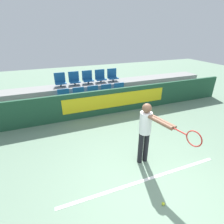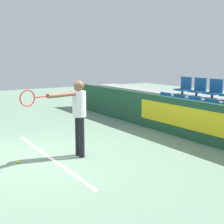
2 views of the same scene
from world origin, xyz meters
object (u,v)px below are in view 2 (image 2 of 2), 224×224
Objects in this scene: tennis_player at (76,111)px; stadium_chair_6 at (198,88)px; stadium_chair_0 at (163,103)px; stadium_chair_1 at (177,105)px; stadium_chair_2 at (192,108)px; stadium_chair_7 at (214,90)px; stadium_chair_5 at (184,87)px; tennis_ball at (18,162)px; stadium_chair_3 at (209,111)px.

stadium_chair_6 is at bearing 88.07° from tennis_player.
stadium_chair_0 and stadium_chair_1 have the same top height.
tennis_player reaches higher than stadium_chair_6.
stadium_chair_0 is at bearing 180.00° from stadium_chair_2.
tennis_player is at bearing -79.29° from stadium_chair_6.
stadium_chair_0 is at bearing 98.89° from tennis_player.
stadium_chair_7 is at bearing 90.00° from stadium_chair_2.
stadium_chair_6 is at bearing 90.00° from stadium_chair_1.
stadium_chair_0 is at bearing -124.13° from stadium_chair_6.
stadium_chair_1 is (0.62, 0.00, 0.00)m from stadium_chair_0.
stadium_chair_5 is 1.24m from stadium_chair_7.
stadium_chair_7 is at bearing 55.87° from stadium_chair_1.
stadium_chair_2 is 5.14m from tennis_ball.
stadium_chair_3 is 0.34× the size of tennis_player.
stadium_chair_0 is 1.00× the size of stadium_chair_5.
stadium_chair_1 and stadium_chair_2 have the same top height.
stadium_chair_3 is (1.86, 0.00, 0.00)m from stadium_chair_0.
stadium_chair_0 is 5.29m from tennis_ball.
stadium_chair_6 is 0.34× the size of tennis_player.
stadium_chair_0 is 1.03m from stadium_chair_5.
tennis_player is (-0.34, -3.86, 0.32)m from stadium_chair_3.
stadium_chair_0 is 1.00× the size of stadium_chair_6.
stadium_chair_0 is 1.61m from stadium_chair_7.
tennis_player is (0.28, -3.86, 0.32)m from stadium_chair_2.
stadium_chair_0 and stadium_chair_2 have the same top height.
stadium_chair_1 is 1.20m from stadium_chair_5.
stadium_chair_2 is at bearing 81.56° from tennis_player.
stadium_chair_1 is 1.20m from stadium_chair_7.
stadium_chair_2 is 1.20m from stadium_chair_6.
stadium_chair_0 is at bearing -143.58° from stadium_chair_7.
stadium_chair_0 is 1.00× the size of stadium_chair_1.
tennis_ball is (-0.00, -6.01, -1.17)m from stadium_chair_7.
stadium_chair_6 is at bearing 55.87° from stadium_chair_0.
stadium_chair_0 and stadium_chair_3 have the same top height.
tennis_player reaches higher than stadium_chair_1.
tennis_ball is (1.24, -5.10, -0.69)m from stadium_chair_0.
stadium_chair_0 is 1.00× the size of stadium_chair_7.
stadium_chair_1 is 0.34× the size of tennis_player.
stadium_chair_6 is (0.62, 0.00, 0.00)m from stadium_chair_5.
stadium_chair_3 is at bearing 0.00° from stadium_chair_0.
stadium_chair_2 reaches higher than tennis_ball.
stadium_chair_3 is at bearing 0.00° from stadium_chair_2.
tennis_player reaches higher than stadium_chair_3.
stadium_chair_3 reaches higher than tennis_ball.
tennis_player is at bearing -86.60° from stadium_chair_7.
stadium_chair_5 is (-1.24, 0.92, 0.48)m from stadium_chair_2.
stadium_chair_5 is (-0.62, 0.92, 0.48)m from stadium_chair_1.
stadium_chair_2 is 3.89m from tennis_player.
stadium_chair_1 is 1.03m from stadium_chair_6.
stadium_chair_3 is at bearing -55.87° from stadium_chair_7.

